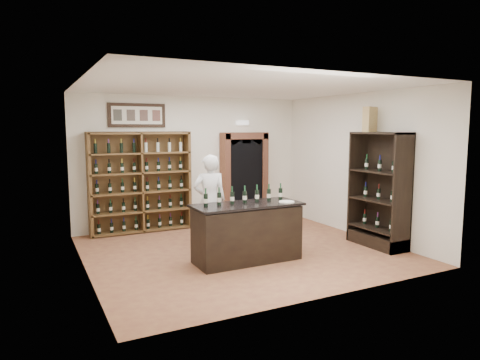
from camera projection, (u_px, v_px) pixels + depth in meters
name	position (u px, v px, depth m)	size (l,w,h in m)	color
floor	(242.00, 250.00, 7.99)	(5.50, 5.50, 0.00)	#98653C
ceiling	(242.00, 87.00, 7.63)	(5.50, 5.50, 0.00)	white
wall_back	(193.00, 161.00, 10.03)	(5.50, 0.04, 3.00)	silver
wall_left	(83.00, 179.00, 6.58)	(0.04, 5.00, 3.00)	silver
wall_right	(357.00, 165.00, 9.04)	(0.04, 5.00, 3.00)	silver
wine_shelf	(140.00, 182.00, 9.35)	(2.20, 0.38, 2.20)	brown
framed_picture	(137.00, 115.00, 9.29)	(1.25, 0.04, 0.52)	black
arched_doorway	(244.00, 175.00, 10.48)	(1.17, 0.35, 2.17)	black
emergency_light	(242.00, 123.00, 10.41)	(0.30, 0.10, 0.10)	white
tasting_counter	(247.00, 233.00, 7.31)	(1.88, 0.78, 1.00)	black
counter_bottle_0	(206.00, 200.00, 6.99)	(0.07, 0.07, 0.30)	black
counter_bottle_1	(219.00, 199.00, 7.10)	(0.07, 0.07, 0.30)	black
counter_bottle_2	(232.00, 198.00, 7.21)	(0.07, 0.07, 0.30)	black
counter_bottle_3	(245.00, 197.00, 7.32)	(0.07, 0.07, 0.30)	black
counter_bottle_4	(257.00, 196.00, 7.42)	(0.07, 0.07, 0.30)	black
counter_bottle_5	(269.00, 195.00, 7.53)	(0.07, 0.07, 0.30)	black
counter_bottle_6	(280.00, 194.00, 7.64)	(0.07, 0.07, 0.30)	black
side_cabinet	(379.00, 207.00, 8.23)	(0.48, 1.20, 2.20)	black
shopkeeper	(210.00, 200.00, 8.23)	(0.65, 0.42, 1.77)	silver
plate	(287.00, 202.00, 7.36)	(0.26, 0.26, 0.02)	silver
wine_crate	(370.00, 119.00, 8.33)	(0.34, 0.14, 0.48)	tan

